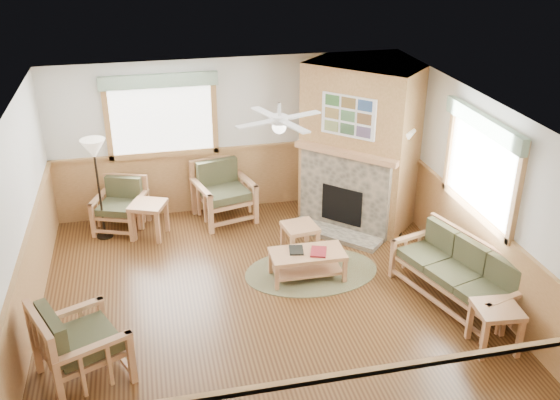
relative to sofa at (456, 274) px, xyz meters
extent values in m
cube|color=#4E2F15|center=(-2.55, 0.62, -0.44)|extent=(6.00, 6.00, 0.01)
cube|color=white|center=(-2.55, 0.62, 2.27)|extent=(6.00, 6.00, 0.01)
cube|color=white|center=(-2.55, 3.62, 0.92)|extent=(6.00, 0.02, 2.70)
cube|color=white|center=(-2.55, -2.38, 0.92)|extent=(6.00, 0.02, 2.70)
cube|color=white|center=(-5.55, 0.62, 0.92)|extent=(0.02, 6.00, 2.70)
cube|color=white|center=(0.45, 0.62, 0.92)|extent=(0.02, 6.00, 2.70)
cylinder|color=brown|center=(-1.71, 1.14, -0.42)|extent=(2.65, 2.65, 0.01)
cube|color=maroon|center=(-1.66, 0.95, 0.03)|extent=(0.31, 0.36, 0.03)
cube|color=black|center=(-1.96, 1.07, 0.02)|extent=(0.24, 0.30, 0.03)
camera|label=1|loc=(-3.90, -6.49, 4.52)|focal=40.00mm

